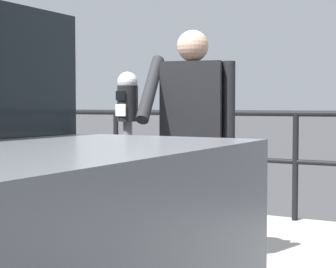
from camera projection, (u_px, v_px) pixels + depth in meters
The scene contains 4 objects.
sidewalk_curb at pixel (146, 238), 5.24m from camera, with size 36.00×2.49×0.15m, color #9E9B93.
parking_meter at pixel (128, 127), 4.23m from camera, with size 0.16×0.17×1.42m.
pedestrian_at_meter at pixel (192, 131), 4.08m from camera, with size 0.62×0.65×1.71m.
background_railing at pixel (198, 139), 6.18m from camera, with size 24.06×0.06×1.12m.
Camera 1 is at (2.67, -3.21, 1.31)m, focal length 59.96 mm.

